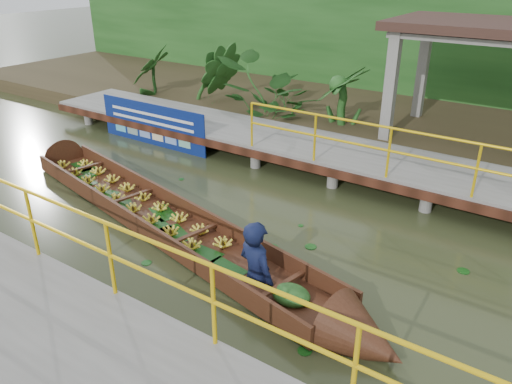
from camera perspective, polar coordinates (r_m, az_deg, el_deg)
The scene contains 9 objects.
ground at distance 9.27m, azimuth -4.39°, elevation -3.68°, with size 80.00×80.00×0.00m, color #2B3219.
land_strip at distance 15.32m, azimuth 13.44°, elevation 8.39°, with size 30.00×8.00×0.45m, color #332B19.
far_dock at distance 11.69m, azimuth 6.12°, elevation 5.07°, with size 16.00×2.06×1.66m.
near_dock at distance 6.23m, azimuth -22.44°, elevation -19.01°, with size 18.00×2.40×1.73m.
pavilion at distance 12.88m, azimuth 25.40°, elevation 15.51°, with size 4.40×3.00×3.00m.
foliage_backdrop at distance 17.26m, azimuth 17.27°, elevation 15.86°, with size 30.00×0.80×4.00m, color #184415.
vendor_boat at distance 8.98m, azimuth -9.56°, elevation -2.96°, with size 10.07×3.05×2.35m.
blue_banner at distance 13.33m, azimuth -11.78°, elevation 7.57°, with size 3.54×0.04×1.11m.
tropical_plants at distance 13.29m, azimuth 8.27°, elevation 10.81°, with size 14.25×1.25×1.56m.
Camera 1 is at (5.15, -6.29, 4.45)m, focal length 35.00 mm.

